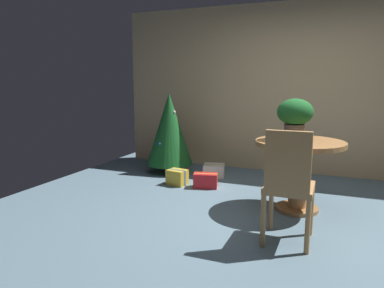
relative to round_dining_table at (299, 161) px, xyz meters
name	(u,v)px	position (x,y,z in m)	size (l,w,h in m)	color
ground_plane	(282,223)	(-0.09, -0.43, -0.56)	(6.60, 6.60, 0.00)	slate
back_wall_panel	(307,89)	(-0.09, 1.77, 0.74)	(6.00, 0.10, 2.60)	tan
round_dining_table	(299,161)	(0.00, 0.00, 0.00)	(0.95, 0.95, 0.78)	#9E6B3D
flower_vase	(295,115)	(-0.07, 0.05, 0.50)	(0.39, 0.39, 0.45)	#665B51
wooden_chair_near	(288,182)	(0.00, -0.92, 0.01)	(0.41, 0.45, 1.02)	#B27F4C
holiday_tree	(169,129)	(-2.05, 1.03, 0.13)	(0.72, 0.72, 1.24)	brown
gift_box_red	(206,181)	(-1.23, 0.43, -0.46)	(0.35, 0.25, 0.20)	red
gift_box_cream	(214,170)	(-1.31, 1.03, -0.46)	(0.37, 0.35, 0.18)	silver
gift_box_gold	(177,177)	(-1.64, 0.41, -0.45)	(0.29, 0.25, 0.21)	gold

